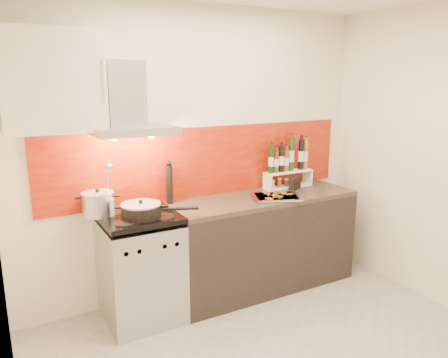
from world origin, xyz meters
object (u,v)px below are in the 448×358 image
range_stove (141,269)px  pepper_mill (169,183)px  baking_tray (276,197)px  counter (262,242)px  saute_pan (142,210)px  stock_pot (98,204)px

range_stove → pepper_mill: size_ratio=2.39×
pepper_mill → range_stove: bearing=-150.0°
range_stove → baking_tray: size_ratio=1.74×
counter → saute_pan: 1.30m
saute_pan → counter: bearing=3.9°
range_stove → pepper_mill: (0.35, 0.20, 0.64)m
range_stove → saute_pan: bearing=-87.1°
range_stove → counter: bearing=0.2°
counter → saute_pan: (-1.20, -0.08, 0.52)m
saute_pan → pepper_mill: 0.46m
baking_tray → saute_pan: bearing=178.2°
range_stove → baking_tray: 1.35m
range_stove → baking_tray: bearing=-5.2°
stock_pot → pepper_mill: 0.64m
counter → pepper_mill: pepper_mill is taller
range_stove → stock_pot: stock_pot is taller
baking_tray → stock_pot: bearing=170.6°
stock_pot → saute_pan: stock_pot is taller
range_stove → counter: (1.20, 0.00, 0.01)m
counter → pepper_mill: 1.08m
stock_pot → saute_pan: bearing=-37.3°
saute_pan → pepper_mill: pepper_mill is taller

